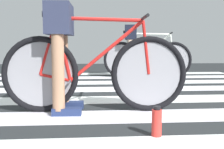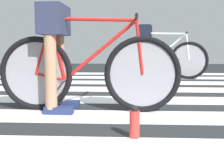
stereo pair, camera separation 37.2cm
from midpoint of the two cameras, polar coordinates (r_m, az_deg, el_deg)
name	(u,v)px [view 1 (the left image)]	position (r m, az deg, el deg)	size (l,w,h in m)	color
ground	(128,104)	(2.92, -0.17, -6.45)	(18.00, 14.00, 0.02)	#222527
crosswalk_markings	(126,99)	(3.14, -0.42, -5.35)	(5.46, 6.49, 0.00)	silver
bicycle_1_of_2	(94,71)	(2.53, -7.99, 0.64)	(1.74, 0.52, 0.93)	black
cyclist_1_of_2	(61,43)	(2.57, -15.04, 6.49)	(0.32, 0.42, 1.00)	#A87A5B
bicycle_2_of_2	(147,59)	(5.32, 5.43, 3.40)	(1.72, 0.55, 0.93)	black
cyclist_2_of_2	(131,44)	(5.33, 2.10, 6.50)	(0.38, 0.45, 1.04)	beige
water_bottle	(157,122)	(1.85, 3.80, -10.22)	(0.07, 0.07, 0.21)	red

